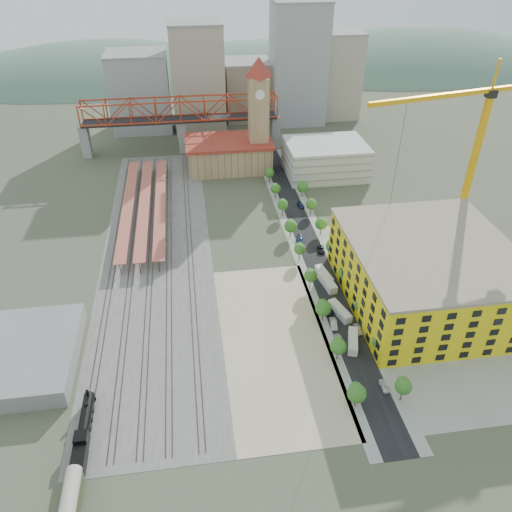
{
  "coord_description": "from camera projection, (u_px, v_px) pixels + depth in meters",
  "views": [
    {
      "loc": [
        -22.98,
        -127.08,
        93.22
      ],
      "look_at": [
        -5.37,
        -5.09,
        10.0
      ],
      "focal_mm": 35.0,
      "sensor_mm": 36.0,
      "label": 1
    }
  ],
  "objects": [
    {
      "name": "truss_bridge",
      "position": [
        180.0,
        113.0,
        231.74
      ],
      "size": [
        94.0,
        9.6,
        25.6
      ],
      "color": "gray",
      "rests_on": "ground"
    },
    {
      "name": "site_trailer_a",
      "position": [
        353.0,
        341.0,
        131.16
      ],
      "size": [
        4.87,
        9.25,
        2.45
      ],
      "primitive_type": "cube",
      "rotation": [
        0.0,
        0.0,
        -0.3
      ],
      "color": "silver",
      "rests_on": "ground"
    },
    {
      "name": "car_6",
      "position": [
        321.0,
        249.0,
        168.68
      ],
      "size": [
        2.68,
        5.0,
        1.33
      ],
      "primitive_type": "imported",
      "rotation": [
        0.0,
        0.0,
        -0.1
      ],
      "color": "black",
      "rests_on": "ground"
    },
    {
      "name": "ground",
      "position": [
        270.0,
        272.0,
        159.13
      ],
      "size": [
        400.0,
        400.0,
        0.0
      ],
      "primitive_type": "plane",
      "color": "#474C38",
      "rests_on": "ground"
    },
    {
      "name": "construction_pad",
      "position": [
        431.0,
        298.0,
        148.04
      ],
      "size": [
        50.0,
        90.0,
        0.06
      ],
      "primitive_type": "cube",
      "color": "gray",
      "rests_on": "ground"
    },
    {
      "name": "tower_crane",
      "position": [
        470.0,
        138.0,
        153.78
      ],
      "size": [
        55.81,
        13.8,
        60.48
      ],
      "color": "#FFB010",
      "rests_on": "ground"
    },
    {
      "name": "car_1",
      "position": [
        334.0,
        324.0,
        137.52
      ],
      "size": [
        2.25,
        4.96,
        1.58
      ],
      "primitive_type": "imported",
      "rotation": [
        0.0,
        0.0,
        -0.12
      ],
      "color": "#AFAEB4",
      "rests_on": "ground"
    },
    {
      "name": "site_trailer_b",
      "position": [
        340.0,
        311.0,
        141.18
      ],
      "size": [
        4.94,
        9.4,
        2.49
      ],
      "primitive_type": "cube",
      "rotation": [
        0.0,
        0.0,
        0.3
      ],
      "color": "silver",
      "rests_on": "ground"
    },
    {
      "name": "car_3",
      "position": [
        300.0,
        240.0,
        173.21
      ],
      "size": [
        3.11,
        5.73,
        1.58
      ],
      "primitive_type": "imported",
      "rotation": [
        0.0,
        0.0,
        -0.17
      ],
      "color": "navy",
      "rests_on": "ground"
    },
    {
      "name": "rail_tracks",
      "position": [
        152.0,
        251.0,
        168.92
      ],
      "size": [
        26.56,
        160.0,
        0.18
      ],
      "color": "#382B23",
      "rests_on": "ground"
    },
    {
      "name": "platform_canopies",
      "position": [
        144.0,
        204.0,
        188.95
      ],
      "size": [
        16.0,
        80.0,
        4.12
      ],
      "color": "#B76546",
      "rests_on": "ground"
    },
    {
      "name": "locomotive",
      "position": [
        84.0,
        429.0,
        107.65
      ],
      "size": [
        2.76,
        21.31,
        5.33
      ],
      "color": "black",
      "rests_on": "ground"
    },
    {
      "name": "site_trailer_c",
      "position": [
        327.0,
        282.0,
        152.33
      ],
      "size": [
        4.05,
        9.76,
        2.59
      ],
      "primitive_type": "cube",
      "rotation": [
        0.0,
        0.0,
        0.17
      ],
      "color": "silver",
      "rests_on": "ground"
    },
    {
      "name": "car_4",
      "position": [
        384.0,
        386.0,
        119.17
      ],
      "size": [
        1.7,
        4.09,
        1.38
      ],
      "primitive_type": "imported",
      "rotation": [
        0.0,
        0.0,
        0.02
      ],
      "color": "silver",
      "rests_on": "ground"
    },
    {
      "name": "street_trees",
      "position": [
        315.0,
        259.0,
        165.12
      ],
      "size": [
        15.4,
        124.4,
        8.0
      ],
      "color": "#28621D",
      "rests_on": "ground"
    },
    {
      "name": "ballast_strip",
      "position": [
        157.0,
        251.0,
        169.2
      ],
      "size": [
        36.0,
        165.0,
        0.06
      ],
      "primitive_type": "cube",
      "color": "#605E59",
      "rests_on": "ground"
    },
    {
      "name": "warehouse",
      "position": [
        32.0,
        355.0,
        125.31
      ],
      "size": [
        22.0,
        32.0,
        5.0
      ],
      "primitive_type": "cube",
      "color": "gray",
      "rests_on": "ground"
    },
    {
      "name": "sidewalk_west",
      "position": [
        293.0,
        244.0,
        172.66
      ],
      "size": [
        3.0,
        170.0,
        0.04
      ],
      "primitive_type": "cube",
      "color": "gray",
      "rests_on": "ground"
    },
    {
      "name": "clock_tower",
      "position": [
        259.0,
        105.0,
        209.63
      ],
      "size": [
        12.0,
        12.0,
        52.0
      ],
      "color": "tan",
      "rests_on": "ground"
    },
    {
      "name": "construction_building",
      "position": [
        427.0,
        273.0,
        142.43
      ],
      "size": [
        44.6,
        50.6,
        18.8
      ],
      "color": "yellow",
      "rests_on": "ground"
    },
    {
      "name": "parking_garage",
      "position": [
        325.0,
        159.0,
        216.89
      ],
      "size": [
        34.0,
        26.0,
        14.0
      ],
      "primitive_type": "cube",
      "color": "silver",
      "rests_on": "ground"
    },
    {
      "name": "station_hall",
      "position": [
        229.0,
        154.0,
        222.06
      ],
      "size": [
        38.0,
        24.0,
        13.1
      ],
      "color": "tan",
      "rests_on": "ground"
    },
    {
      "name": "car_7",
      "position": [
        301.0,
        205.0,
        194.82
      ],
      "size": [
        2.57,
        4.92,
        1.36
      ],
      "primitive_type": "imported",
      "rotation": [
        0.0,
        0.0,
        0.15
      ],
      "color": "#1A264C",
      "rests_on": "ground"
    },
    {
      "name": "car_5",
      "position": [
        358.0,
        329.0,
        135.74
      ],
      "size": [
        1.55,
        4.26,
        1.4
      ],
      "primitive_type": "imported",
      "rotation": [
        0.0,
        0.0,
        0.02
      ],
      "color": "#9B9AA0",
      "rests_on": "ground"
    },
    {
      "name": "car_0",
      "position": [
        340.0,
        340.0,
        132.4
      ],
      "size": [
        2.4,
        4.45,
        1.44
      ],
      "primitive_type": "imported",
      "rotation": [
        0.0,
        0.0,
        0.17
      ],
      "color": "silver",
      "rests_on": "ground"
    },
    {
      "name": "street_asphalt",
      "position": [
        309.0,
        243.0,
        173.31
      ],
      "size": [
        12.0,
        170.0,
        0.06
      ],
      "primitive_type": "cube",
      "color": "black",
      "rests_on": "ground"
    },
    {
      "name": "car_2",
      "position": [
        328.0,
        309.0,
        142.57
      ],
      "size": [
        2.72,
        5.55,
        1.52
      ],
      "primitive_type": "imported",
      "rotation": [
        0.0,
        0.0,
        -0.04
      ],
      "color": "black",
      "rests_on": "ground"
    },
    {
      "name": "distant_hills",
      "position": [
        270.0,
        166.0,
        422.27
      ],
      "size": [
        647.0,
        264.0,
        227.0
      ],
      "color": "#4C6B59",
      "rests_on": "ground"
    },
    {
      "name": "skyline",
      "position": [
        240.0,
        80.0,
        263.98
      ],
      "size": [
        133.0,
        46.0,
        60.0
      ],
      "color": "#9EA0A3",
      "rests_on": "ground"
    },
    {
      "name": "dirt_lot",
      "position": [
        275.0,
        341.0,
        132.8
      ],
      "size": [
        28.0,
        67.0,
        0.06
      ],
      "primitive_type": "cube",
      "color": "tan",
      "rests_on": "ground"
    },
    {
      "name": "sidewalk_east",
      "position": [
        324.0,
        242.0,
        173.97
      ],
      "size": [
        3.0,
        170.0,
        0.04
      ],
      "primitive_type": "cube",
      "color": "gray",
      "rests_on": "ground"
    },
    {
      "name": "site_trailer_d",
      "position": [
        324.0,
        275.0,
        155.61
      ],
      "size": [
        3.94,
        9.15,
        2.43
      ],
      "primitive_type": "cube",
      "rotation": [
        0.0,
        0.0,
        0.19
      ],
      "color": "silver",
      "rests_on": "ground"
    }
  ]
}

